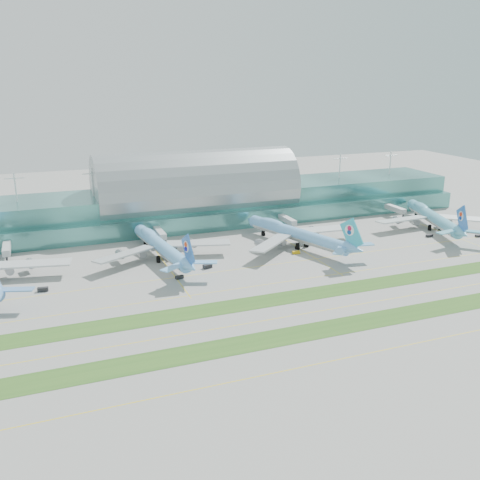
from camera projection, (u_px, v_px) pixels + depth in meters
name	position (u px, v px, depth m)	size (l,w,h in m)	color
ground	(290.00, 299.00, 212.24)	(700.00, 700.00, 0.00)	gray
terminal	(196.00, 198.00, 322.99)	(340.00, 69.10, 36.00)	#3D7A75
grass_strip_near	(325.00, 329.00, 187.24)	(420.00, 12.00, 0.08)	#2D591E
grass_strip_far	(287.00, 297.00, 214.01)	(420.00, 12.00, 0.08)	#2D591E
taxiline_a	(357.00, 356.00, 169.41)	(420.00, 0.35, 0.01)	yellow
taxiline_b	(306.00, 313.00, 199.74)	(420.00, 0.35, 0.01)	yellow
taxiline_c	(271.00, 284.00, 228.30)	(420.00, 0.35, 0.01)	yellow
taxiline_d	(252.00, 267.00, 247.93)	(420.00, 0.35, 0.01)	yellow
airliner_b	(161.00, 246.00, 257.86)	(68.80, 78.61, 21.64)	#6EB6F2
airliner_c	(296.00, 233.00, 277.18)	(68.65, 79.74, 22.59)	#6AADE9
airliner_d	(433.00, 217.00, 310.33)	(67.74, 78.61, 22.21)	#5CB1CB
gse_b	(43.00, 289.00, 219.99)	(4.22, 1.84, 1.72)	black
gse_c	(179.00, 277.00, 233.87)	(3.63, 1.69, 1.38)	black
gse_d	(207.00, 266.00, 246.65)	(4.11, 2.20, 1.84)	black
gse_e	(296.00, 252.00, 266.83)	(3.76, 1.67, 1.37)	gold
gse_f	(348.00, 251.00, 268.60)	(4.24, 1.82, 1.84)	black
gse_g	(429.00, 236.00, 294.88)	(3.90, 1.77, 1.39)	black
gse_h	(478.00, 236.00, 294.86)	(2.84, 1.76, 1.22)	black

